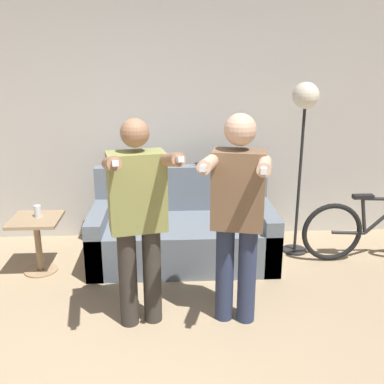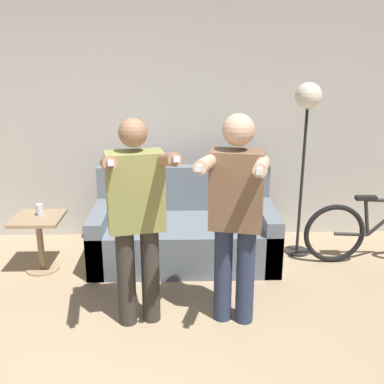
{
  "view_description": "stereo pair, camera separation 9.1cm",
  "coord_description": "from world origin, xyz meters",
  "views": [
    {
      "loc": [
        0.32,
        -2.16,
        2.01
      ],
      "look_at": [
        0.51,
        1.46,
        0.89
      ],
      "focal_mm": 42.0,
      "sensor_mm": 36.0,
      "label": 1
    },
    {
      "loc": [
        0.41,
        -2.16,
        2.01
      ],
      "look_at": [
        0.51,
        1.46,
        0.89
      ],
      "focal_mm": 42.0,
      "sensor_mm": 36.0,
      "label": 2
    }
  ],
  "objects": [
    {
      "name": "floor_lamp",
      "position": [
        1.64,
        2.15,
        1.46
      ],
      "size": [
        0.26,
        0.26,
        1.75
      ],
      "color": "black",
      "rests_on": "ground_plane"
    },
    {
      "name": "wall_back",
      "position": [
        0.0,
        2.72,
        1.3
      ],
      "size": [
        10.0,
        0.05,
        2.6
      ],
      "color": "beige",
      "rests_on": "ground_plane"
    },
    {
      "name": "couch",
      "position": [
        0.45,
        2.04,
        0.27
      ],
      "size": [
        1.8,
        0.91,
        0.89
      ],
      "color": "slate",
      "rests_on": "ground_plane"
    },
    {
      "name": "cup",
      "position": [
        -0.91,
        1.86,
        0.6
      ],
      "size": [
        0.06,
        0.06,
        0.11
      ],
      "color": "silver",
      "rests_on": "side_table"
    },
    {
      "name": "cat",
      "position": [
        0.91,
        2.38,
        0.95
      ],
      "size": [
        0.53,
        0.12,
        0.15
      ],
      "color": "#3D3833",
      "rests_on": "couch"
    },
    {
      "name": "bicycle",
      "position": [
        2.38,
        1.91,
        0.32
      ],
      "size": [
        1.49,
        0.07,
        0.69
      ],
      "color": "black",
      "rests_on": "ground_plane"
    },
    {
      "name": "side_table",
      "position": [
        -0.93,
        1.83,
        0.39
      ],
      "size": [
        0.45,
        0.45,
        0.54
      ],
      "color": "#A38460",
      "rests_on": "ground_plane"
    },
    {
      "name": "person_left",
      "position": [
        0.1,
        0.9,
        0.92
      ],
      "size": [
        0.57,
        0.73,
        1.59
      ],
      "rotation": [
        0.0,
        0.0,
        0.22
      ],
      "color": "#38332D",
      "rests_on": "ground_plane"
    },
    {
      "name": "person_right",
      "position": [
        0.82,
        0.9,
        0.93
      ],
      "size": [
        0.55,
        0.74,
        1.62
      ],
      "rotation": [
        0.0,
        0.0,
        -0.23
      ],
      "color": "#2D3856",
      "rests_on": "ground_plane"
    }
  ]
}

